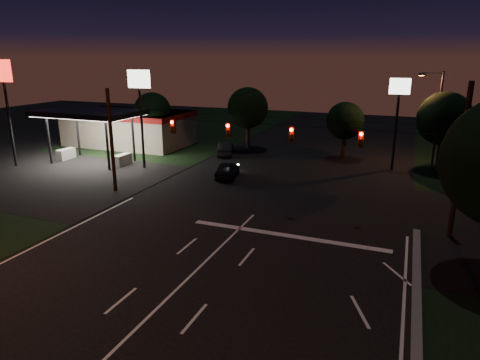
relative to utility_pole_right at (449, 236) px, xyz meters
The scene contains 17 objects.
ground 19.21m from the utility_pole_right, 128.66° to the right, with size 140.00×140.00×0.00m, color black.
cross_street_left 32.02m from the utility_pole_right, behind, with size 20.00×16.00×0.02m, color black.
stop_bar 9.66m from the utility_pole_right, 158.75° to the right, with size 12.00×0.50×0.01m, color silver.
utility_pole_right is the anchor object (origin of this frame).
utility_pole_left 24.00m from the utility_pole_right, behind, with size 0.28×0.28×8.00m, color black.
signal_span 13.20m from the utility_pole_right, behind, with size 24.00×0.40×1.56m.
gas_station 37.27m from the utility_pole_right, 155.56° to the left, with size 14.20×16.10×5.25m.
pole_sign_left_near 27.82m from the utility_pole_right, 164.93° to the left, with size 2.20×0.30×9.10m.
pole_sign_left_far 38.87m from the utility_pole_right, behind, with size 2.00×0.30×10.00m.
pole_sign_right 16.73m from the utility_pole_right, 104.93° to the left, with size 1.80×0.30×8.40m.
street_light_right_far 17.81m from the utility_pole_right, 92.57° to the left, with size 2.20×0.35×9.00m.
tree_far_a 33.84m from the utility_pole_right, 153.24° to the left, with size 4.20×4.20×6.42m.
tree_far_b 28.04m from the utility_pole_right, 136.25° to the left, with size 4.60×4.60×6.98m.
tree_far_c 20.58m from the utility_pole_right, 116.39° to the left, with size 3.80×3.80×5.86m.
tree_far_d 16.84m from the utility_pole_right, 89.92° to the left, with size 4.80×4.80×7.30m.
car_oncoming_a 18.65m from the utility_pole_right, 158.35° to the left, with size 1.67×4.14×1.41m, color black.
car_oncoming_b 25.80m from the utility_pole_right, 144.51° to the left, with size 1.49×4.27×1.41m, color black.
Camera 1 is at (9.12, -11.37, 10.25)m, focal length 32.00 mm.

